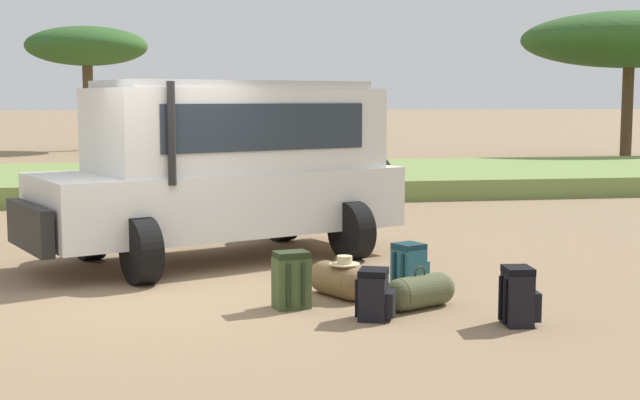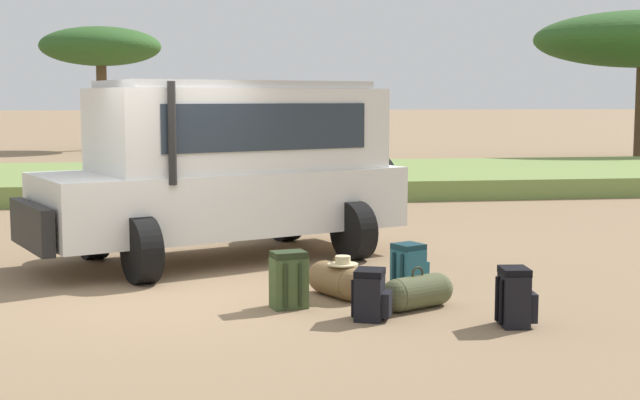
{
  "view_description": "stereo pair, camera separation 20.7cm",
  "coord_description": "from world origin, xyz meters",
  "px_view_note": "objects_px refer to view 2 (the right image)",
  "views": [
    {
      "loc": [
        0.0,
        -9.97,
        2.21
      ],
      "look_at": [
        1.81,
        0.44,
        1.0
      ],
      "focal_mm": 50.0,
      "sensor_mm": 36.0,
      "label": 1
    },
    {
      "loc": [
        0.21,
        -10.0,
        2.21
      ],
      "look_at": [
        1.81,
        0.44,
        1.0
      ],
      "focal_mm": 50.0,
      "sensor_mm": 36.0,
      "label": 2
    }
  ],
  "objects_px": {
    "safari_vehicle": "(229,165)",
    "backpack_cluster_center": "(371,295)",
    "duffel_bag_soft_canvas": "(417,292)",
    "backpack_outermost": "(409,266)",
    "backpack_beside_front_wheel": "(288,280)",
    "acacia_tree_left_mid": "(101,47)",
    "backpack_near_rear_wheel": "(515,298)",
    "duffel_bag_low_black_case": "(338,280)"
  },
  "relations": [
    {
      "from": "safari_vehicle",
      "to": "backpack_cluster_center",
      "type": "xyz_separation_m",
      "value": [
        1.22,
        -3.67,
        -1.05
      ]
    },
    {
      "from": "acacia_tree_left_mid",
      "to": "duffel_bag_low_black_case",
      "type": "bearing_deg",
      "value": -80.23
    },
    {
      "from": "backpack_cluster_center",
      "to": "duffel_bag_low_black_case",
      "type": "xyz_separation_m",
      "value": [
        -0.16,
        1.06,
        -0.05
      ]
    },
    {
      "from": "safari_vehicle",
      "to": "backpack_near_rear_wheel",
      "type": "height_order",
      "value": "safari_vehicle"
    },
    {
      "from": "duffel_bag_low_black_case",
      "to": "acacia_tree_left_mid",
      "type": "relative_size",
      "value": 0.16
    },
    {
      "from": "safari_vehicle",
      "to": "duffel_bag_soft_canvas",
      "type": "xyz_separation_m",
      "value": [
        1.8,
        -3.28,
        -1.12
      ]
    },
    {
      "from": "backpack_near_rear_wheel",
      "to": "backpack_cluster_center",
      "type": "bearing_deg",
      "value": 160.66
    },
    {
      "from": "backpack_cluster_center",
      "to": "duffel_bag_low_black_case",
      "type": "height_order",
      "value": "backpack_cluster_center"
    },
    {
      "from": "backpack_beside_front_wheel",
      "to": "backpack_near_rear_wheel",
      "type": "distance_m",
      "value": 2.36
    },
    {
      "from": "backpack_beside_front_wheel",
      "to": "acacia_tree_left_mid",
      "type": "relative_size",
      "value": 0.12
    },
    {
      "from": "duffel_bag_low_black_case",
      "to": "acacia_tree_left_mid",
      "type": "height_order",
      "value": "acacia_tree_left_mid"
    },
    {
      "from": "duffel_bag_low_black_case",
      "to": "backpack_beside_front_wheel",
      "type": "bearing_deg",
      "value": -144.64
    },
    {
      "from": "duffel_bag_soft_canvas",
      "to": "backpack_outermost",
      "type": "bearing_deg",
      "value": 80.11
    },
    {
      "from": "duffel_bag_low_black_case",
      "to": "duffel_bag_soft_canvas",
      "type": "xyz_separation_m",
      "value": [
        0.74,
        -0.67,
        -0.02
      ]
    },
    {
      "from": "backpack_cluster_center",
      "to": "duffel_bag_low_black_case",
      "type": "bearing_deg",
      "value": 98.36
    },
    {
      "from": "backpack_outermost",
      "to": "duffel_bag_soft_canvas",
      "type": "xyz_separation_m",
      "value": [
        -0.19,
        -1.09,
        -0.07
      ]
    },
    {
      "from": "safari_vehicle",
      "to": "backpack_near_rear_wheel",
      "type": "bearing_deg",
      "value": -58.34
    },
    {
      "from": "backpack_near_rear_wheel",
      "to": "duffel_bag_soft_canvas",
      "type": "relative_size",
      "value": 0.68
    },
    {
      "from": "safari_vehicle",
      "to": "backpack_outermost",
      "type": "distance_m",
      "value": 3.14
    },
    {
      "from": "backpack_near_rear_wheel",
      "to": "acacia_tree_left_mid",
      "type": "bearing_deg",
      "value": 101.95
    },
    {
      "from": "backpack_beside_front_wheel",
      "to": "acacia_tree_left_mid",
      "type": "bearing_deg",
      "value": 98.51
    },
    {
      "from": "backpack_cluster_center",
      "to": "acacia_tree_left_mid",
      "type": "relative_size",
      "value": 0.1
    },
    {
      "from": "backpack_near_rear_wheel",
      "to": "duffel_bag_low_black_case",
      "type": "height_order",
      "value": "backpack_near_rear_wheel"
    },
    {
      "from": "safari_vehicle",
      "to": "backpack_outermost",
      "type": "height_order",
      "value": "safari_vehicle"
    },
    {
      "from": "backpack_beside_front_wheel",
      "to": "backpack_outermost",
      "type": "height_order",
      "value": "backpack_beside_front_wheel"
    },
    {
      "from": "backpack_beside_front_wheel",
      "to": "duffel_bag_soft_canvas",
      "type": "distance_m",
      "value": 1.37
    },
    {
      "from": "backpack_beside_front_wheel",
      "to": "duffel_bag_soft_canvas",
      "type": "bearing_deg",
      "value": -10.33
    },
    {
      "from": "safari_vehicle",
      "to": "acacia_tree_left_mid",
      "type": "height_order",
      "value": "acacia_tree_left_mid"
    },
    {
      "from": "duffel_bag_soft_canvas",
      "to": "backpack_beside_front_wheel",
      "type": "bearing_deg",
      "value": 169.67
    },
    {
      "from": "backpack_beside_front_wheel",
      "to": "safari_vehicle",
      "type": "bearing_deg",
      "value": 98.58
    },
    {
      "from": "backpack_beside_front_wheel",
      "to": "backpack_cluster_center",
      "type": "height_order",
      "value": "backpack_beside_front_wheel"
    },
    {
      "from": "duffel_bag_low_black_case",
      "to": "backpack_outermost",
      "type": "bearing_deg",
      "value": 24.22
    },
    {
      "from": "backpack_near_rear_wheel",
      "to": "backpack_beside_front_wheel",
      "type": "bearing_deg",
      "value": 152.33
    },
    {
      "from": "backpack_near_rear_wheel",
      "to": "duffel_bag_soft_canvas",
      "type": "height_order",
      "value": "backpack_near_rear_wheel"
    },
    {
      "from": "backpack_beside_front_wheel",
      "to": "backpack_near_rear_wheel",
      "type": "height_order",
      "value": "backpack_beside_front_wheel"
    },
    {
      "from": "safari_vehicle",
      "to": "backpack_outermost",
      "type": "relative_size",
      "value": 10.5
    },
    {
      "from": "backpack_outermost",
      "to": "backpack_cluster_center",
      "type": "bearing_deg",
      "value": -117.66
    },
    {
      "from": "backpack_near_rear_wheel",
      "to": "duffel_bag_soft_canvas",
      "type": "distance_m",
      "value": 1.14
    },
    {
      "from": "safari_vehicle",
      "to": "backpack_outermost",
      "type": "bearing_deg",
      "value": -47.81
    },
    {
      "from": "safari_vehicle",
      "to": "backpack_cluster_center",
      "type": "bearing_deg",
      "value": -71.65
    },
    {
      "from": "safari_vehicle",
      "to": "duffel_bag_low_black_case",
      "type": "xyz_separation_m",
      "value": [
        1.06,
        -2.61,
        -1.1
      ]
    },
    {
      "from": "safari_vehicle",
      "to": "duffel_bag_low_black_case",
      "type": "bearing_deg",
      "value": -67.89
    }
  ]
}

